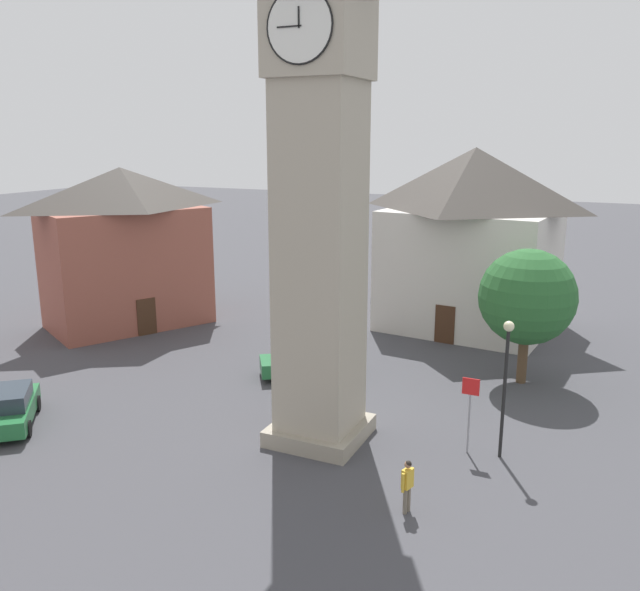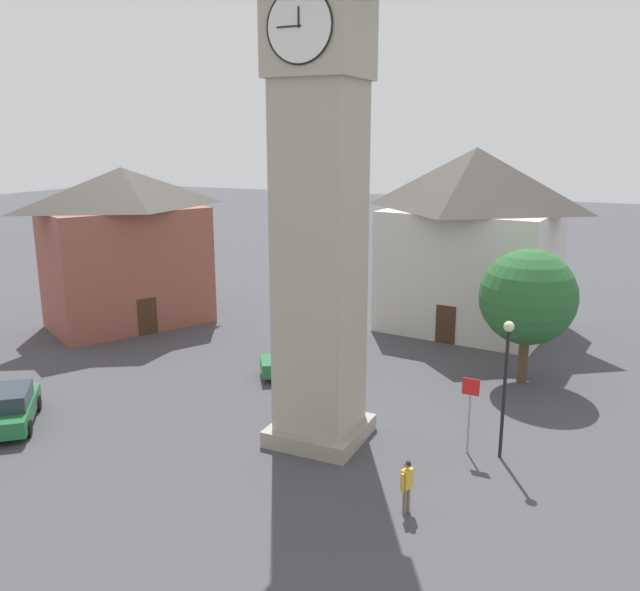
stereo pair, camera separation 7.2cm
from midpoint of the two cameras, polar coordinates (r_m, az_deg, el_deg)
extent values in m
plane|color=#424247|center=(24.86, 0.09, -12.35)|extent=(200.00, 200.00, 0.00)
cube|color=gray|center=(24.73, 0.09, -11.73)|extent=(3.26, 3.26, 0.60)
cube|color=#ADA38E|center=(22.72, 0.09, 2.93)|extent=(2.61, 2.61, 12.15)
cube|color=#ADA38E|center=(22.55, 0.10, 22.03)|extent=(2.92, 2.92, 2.87)
cylinder|color=white|center=(21.22, -1.74, 22.54)|extent=(2.19, 0.04, 2.19)
torus|color=black|center=(21.21, -1.75, 22.54)|extent=(2.25, 0.06, 2.25)
cube|color=black|center=(21.22, -1.80, 23.20)|extent=(0.05, 0.02, 0.61)
cube|color=black|center=(21.33, -2.64, 22.48)|extent=(0.83, 0.02, 0.04)
cylinder|color=white|center=(23.89, 1.72, 21.55)|extent=(2.19, 0.04, 2.19)
torus|color=black|center=(23.90, 1.73, 21.55)|extent=(2.25, 0.06, 2.25)
cube|color=#236B38|center=(30.53, -1.25, -6.06)|extent=(4.35, 3.69, 0.64)
cube|color=#28333D|center=(30.30, -1.53, -4.97)|extent=(2.61, 2.46, 0.64)
cylinder|color=black|center=(31.53, 0.79, -5.92)|extent=(0.65, 0.54, 0.64)
cylinder|color=black|center=(30.05, 1.30, -6.93)|extent=(0.65, 0.54, 0.64)
cylinder|color=black|center=(31.24, -3.69, -6.14)|extent=(0.65, 0.54, 0.64)
cylinder|color=black|center=(29.75, -3.41, -7.18)|extent=(0.65, 0.54, 0.64)
cube|color=black|center=(30.91, 2.49, -6.24)|extent=(1.02, 1.45, 0.16)
cube|color=#236B38|center=(28.28, -25.44, -9.12)|extent=(3.95, 4.23, 0.64)
cube|color=#28333D|center=(27.92, -25.63, -8.06)|extent=(2.55, 2.61, 0.64)
cylinder|color=black|center=(29.36, -23.44, -8.64)|extent=(0.58, 0.63, 0.64)
cylinder|color=black|center=(27.12, -24.13, -10.58)|extent=(0.58, 0.63, 0.64)
cube|color=black|center=(30.20, -24.76, -8.05)|extent=(1.35, 1.17, 0.16)
cylinder|color=#706656|center=(20.42, 7.52, -17.44)|extent=(0.13, 0.13, 0.82)
cylinder|color=#706656|center=(20.55, 7.82, -17.23)|extent=(0.13, 0.13, 0.82)
cube|color=gold|center=(20.13, 7.74, -15.60)|extent=(0.31, 0.41, 0.60)
cylinder|color=gold|center=(19.98, 7.34, -15.99)|extent=(0.09, 0.09, 0.60)
cylinder|color=gold|center=(20.32, 8.12, -15.46)|extent=(0.09, 0.09, 0.60)
sphere|color=#9E7051|center=(19.91, 7.78, -14.47)|extent=(0.22, 0.22, 0.22)
sphere|color=black|center=(19.90, 7.81, -14.43)|extent=(0.20, 0.20, 0.20)
cylinder|color=brown|center=(31.00, 17.44, -5.08)|extent=(0.44, 0.44, 2.53)
sphere|color=#28602D|center=(30.25, 17.82, -0.12)|extent=(4.29, 4.29, 4.29)
cube|color=#995142|center=(39.79, -16.46, 2.37)|extent=(8.68, 10.15, 6.92)
pyramid|color=#47423D|center=(39.18, -16.92, 9.01)|extent=(9.12, 10.65, 2.33)
cube|color=#422819|center=(37.96, -14.82, -1.80)|extent=(0.59, 1.01, 2.10)
cube|color=beige|center=(38.81, 13.11, 2.28)|extent=(9.68, 8.53, 6.90)
pyramid|color=#47423D|center=(38.15, 13.53, 9.93)|extent=(10.17, 8.95, 3.45)
cube|color=#422819|center=(35.81, 10.99, -2.52)|extent=(1.10, 0.19, 2.10)
cylinder|color=black|center=(23.42, 15.90, -8.45)|extent=(0.12, 0.12, 4.60)
sphere|color=beige|center=(22.63, 16.31, -2.62)|extent=(0.36, 0.36, 0.36)
cylinder|color=gray|center=(23.92, 12.98, -10.92)|extent=(0.07, 0.07, 2.20)
cube|color=red|center=(23.38, 13.17, -7.79)|extent=(0.60, 0.04, 0.60)
camera|label=1|loc=(0.04, -89.91, 0.02)|focal=36.53mm
camera|label=2|loc=(0.04, 90.09, -0.02)|focal=36.53mm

